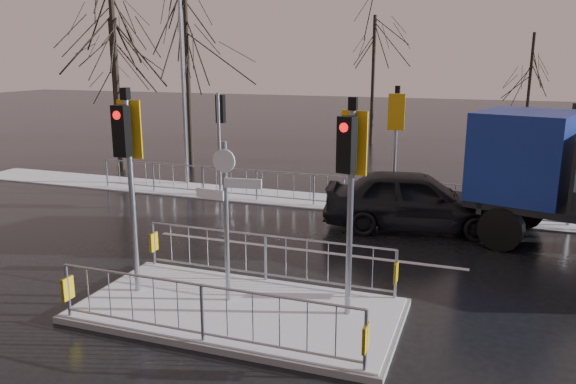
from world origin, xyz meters
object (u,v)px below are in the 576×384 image
(flatbed_truck, at_px, (566,178))
(street_lamp_left, at_px, (184,63))
(traffic_island, at_px, (238,294))
(car_far_lane, at_px, (414,200))

(flatbed_truck, distance_m, street_lamp_left, 13.19)
(traffic_island, xyz_separation_m, car_far_lane, (2.37, 6.53, 0.45))
(traffic_island, bearing_deg, car_far_lane, 70.10)
(flatbed_truck, xyz_separation_m, street_lamp_left, (-12.50, 3.23, 2.70))
(flatbed_truck, bearing_deg, street_lamp_left, 165.53)
(car_far_lane, relative_size, flatbed_truck, 0.64)
(traffic_island, relative_size, flatbed_truck, 0.78)
(car_far_lane, bearing_deg, flatbed_truck, -103.96)
(traffic_island, height_order, street_lamp_left, street_lamp_left)
(traffic_island, bearing_deg, street_lamp_left, 124.07)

